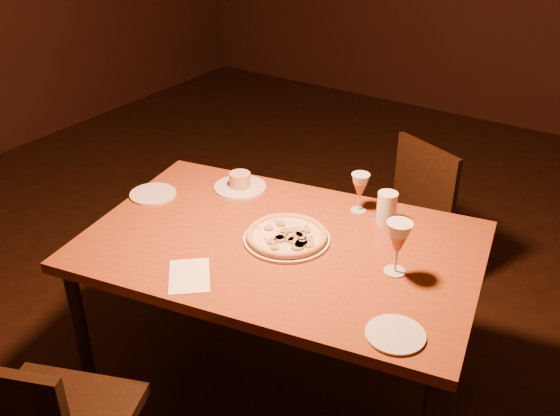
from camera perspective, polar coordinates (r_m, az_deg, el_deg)
The scene contains 11 objects.
floor at distance 2.86m, azimuth -1.25°, elevation -14.33°, with size 7.00×7.00×0.00m, color black.
dining_table at distance 2.30m, azimuth 0.08°, elevation -4.49°, with size 1.56×1.15×0.76m.
chair_far at distance 3.08m, azimuth 11.23°, elevation -0.84°, with size 0.51×0.51×0.80m.
pizza_plate at distance 2.27m, azimuth 0.62°, elevation -2.57°, with size 0.32×0.32×0.03m.
ramekin_saucer at distance 2.63m, azimuth -3.68°, elevation 2.26°, with size 0.22×0.22×0.07m.
wine_glass_far at distance 2.44m, azimuth 7.29°, elevation 1.39°, with size 0.07×0.07×0.16m, color #AE6448, non-canonical shape.
wine_glass_right at distance 2.09m, azimuth 10.67°, elevation -3.60°, with size 0.09×0.09×0.19m, color #AE6448, non-canonical shape.
water_tumbler at distance 2.39m, azimuth 9.74°, elevation -0.00°, with size 0.08×0.08×0.13m, color silver.
side_plate_left at distance 2.63m, azimuth -11.54°, elevation 1.26°, with size 0.19×0.19×0.01m, color silver.
side_plate_near at distance 1.88m, azimuth 10.50°, elevation -11.31°, with size 0.18×0.18×0.01m, color silver.
menu_card at distance 2.11m, azimuth -8.29°, elevation -6.15°, with size 0.13×0.20×0.00m, color white.
Camera 1 is at (1.20, -1.68, 1.98)m, focal length 40.00 mm.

